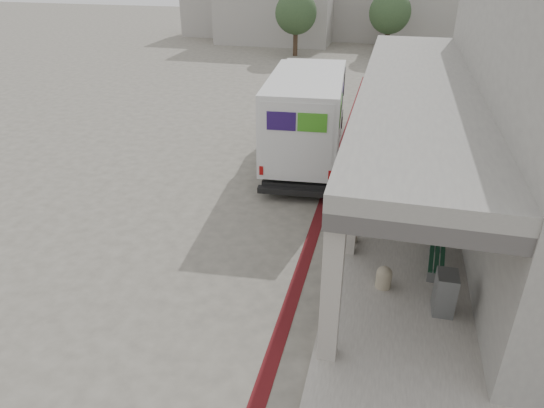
# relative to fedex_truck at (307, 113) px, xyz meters

# --- Properties ---
(ground) EXTENTS (120.00, 120.00, 0.00)m
(ground) POSITION_rel_fedex_truck_xyz_m (0.30, -7.21, -1.88)
(ground) COLOR #605B52
(ground) RESTS_ON ground
(bike_lane_stripe) EXTENTS (0.35, 40.00, 0.01)m
(bike_lane_stripe) POSITION_rel_fedex_truck_xyz_m (1.30, -5.21, -1.88)
(bike_lane_stripe) COLOR #521013
(bike_lane_stripe) RESTS_ON ground
(sidewalk) EXTENTS (4.40, 28.00, 0.12)m
(sidewalk) POSITION_rel_fedex_truck_xyz_m (4.30, -7.21, -1.82)
(sidewalk) COLOR gray
(sidewalk) RESTS_ON ground
(transit_building) EXTENTS (7.60, 17.00, 7.00)m
(transit_building) POSITION_rel_fedex_truck_xyz_m (7.14, -2.71, 1.52)
(transit_building) COLOR gray
(transit_building) RESTS_ON ground
(distant_backdrop) EXTENTS (28.00, 10.00, 6.50)m
(distant_backdrop) POSITION_rel_fedex_truck_xyz_m (-2.54, 28.68, 0.82)
(distant_backdrop) COLOR #9A9791
(distant_backdrop) RESTS_ON ground
(tree_left) EXTENTS (3.20, 3.20, 4.80)m
(tree_left) POSITION_rel_fedex_truck_xyz_m (-4.70, 20.79, 1.30)
(tree_left) COLOR #38281C
(tree_left) RESTS_ON ground
(tree_mid) EXTENTS (3.20, 3.20, 4.80)m
(tree_mid) POSITION_rel_fedex_truck_xyz_m (2.30, 22.79, 1.30)
(tree_mid) COLOR #38281C
(tree_mid) RESTS_ON ground
(tree_right) EXTENTS (3.20, 3.20, 4.80)m
(tree_right) POSITION_rel_fedex_truck_xyz_m (10.30, 21.79, 1.30)
(tree_right) COLOR #38281C
(tree_right) RESTS_ON ground
(fedex_truck) EXTENTS (3.23, 8.47, 3.54)m
(fedex_truck) POSITION_rel_fedex_truck_xyz_m (0.00, 0.00, 0.00)
(fedex_truck) COLOR black
(fedex_truck) RESTS_ON ground
(bench) EXTENTS (0.54, 1.78, 0.41)m
(bench) POSITION_rel_fedex_truck_xyz_m (4.74, -6.90, -1.47)
(bench) COLOR slate
(bench) RESTS_ON sidewalk
(bollard_near) EXTENTS (0.39, 0.39, 0.58)m
(bollard_near) POSITION_rel_fedex_truck_xyz_m (3.43, -8.11, -1.47)
(bollard_near) COLOR gray
(bollard_near) RESTS_ON sidewalk
(bollard_far) EXTENTS (0.40, 0.40, 0.60)m
(bollard_far) POSITION_rel_fedex_truck_xyz_m (2.40, -6.13, -1.47)
(bollard_far) COLOR tan
(bollard_far) RESTS_ON sidewalk
(utility_cabinet) EXTENTS (0.47, 0.62, 1.02)m
(utility_cabinet) POSITION_rel_fedex_truck_xyz_m (4.79, -8.70, -1.25)
(utility_cabinet) COLOR slate
(utility_cabinet) RESTS_ON sidewalk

